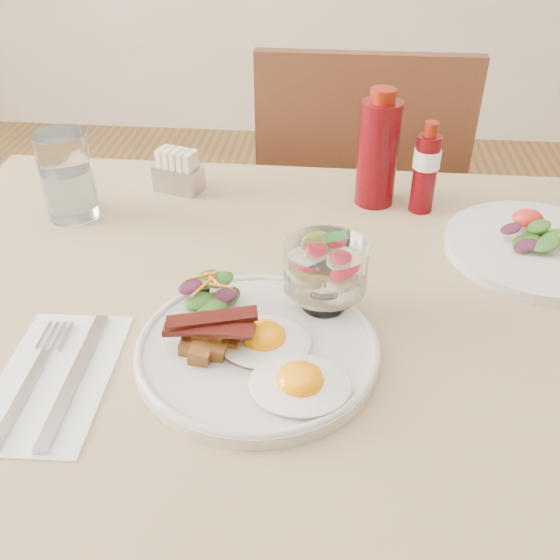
{
  "coord_description": "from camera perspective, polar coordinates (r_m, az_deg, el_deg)",
  "views": [
    {
      "loc": [
        -0.05,
        -0.62,
        1.24
      ],
      "look_at": [
        -0.11,
        -0.02,
        0.82
      ],
      "focal_mm": 40.0,
      "sensor_mm": 36.0,
      "label": 1
    }
  ],
  "objects": [
    {
      "name": "table",
      "position": [
        0.84,
        7.43,
        -8.32
      ],
      "size": [
        1.33,
        0.88,
        0.75
      ],
      "color": "#5A2F1C",
      "rests_on": "ground"
    },
    {
      "name": "ketchup_bottle",
      "position": [
        1.01,
        8.95,
        11.52
      ],
      "size": [
        0.08,
        0.08,
        0.19
      ],
      "rotation": [
        0.0,
        0.0,
        0.33
      ],
      "color": "#4F0409",
      "rests_on": "table"
    },
    {
      "name": "napkin_cutlery",
      "position": [
        0.74,
        -19.85,
        -8.43
      ],
      "size": [
        0.13,
        0.23,
        0.01
      ],
      "rotation": [
        0.0,
        0.0,
        0.04
      ],
      "color": "white",
      "rests_on": "table"
    },
    {
      "name": "main_plate",
      "position": [
        0.72,
        -2.06,
        -6.41
      ],
      "size": [
        0.28,
        0.28,
        0.02
      ],
      "primitive_type": "cylinder",
      "color": "silver",
      "rests_on": "table"
    },
    {
      "name": "sugar_caddy",
      "position": [
        1.08,
        -9.29,
        9.64
      ],
      "size": [
        0.09,
        0.06,
        0.07
      ],
      "rotation": [
        0.0,
        0.0,
        -0.3
      ],
      "color": "#AFAFB4",
      "rests_on": "table"
    },
    {
      "name": "fruit_cup",
      "position": [
        0.74,
        4.18,
        1.16
      ],
      "size": [
        0.1,
        0.1,
        0.1
      ],
      "rotation": [
        0.0,
        0.0,
        -0.09
      ],
      "color": "white",
      "rests_on": "main_plate"
    },
    {
      "name": "side_salad",
      "position": [
        0.77,
        -6.39,
        -1.37
      ],
      "size": [
        0.08,
        0.07,
        0.04
      ],
      "rotation": [
        0.0,
        0.0,
        0.04
      ],
      "color": "#154412",
      "rests_on": "main_plate"
    },
    {
      "name": "chair_far",
      "position": [
        1.46,
        6.81,
        5.6
      ],
      "size": [
        0.42,
        0.42,
        0.93
      ],
      "color": "#5A2F1C",
      "rests_on": "ground"
    },
    {
      "name": "water_glass",
      "position": [
        1.03,
        -18.8,
        8.58
      ],
      "size": [
        0.08,
        0.08,
        0.14
      ],
      "color": "white",
      "rests_on": "table"
    },
    {
      "name": "hot_sauce_bottle",
      "position": [
        1.01,
        13.16,
        9.85
      ],
      "size": [
        0.05,
        0.05,
        0.15
      ],
      "rotation": [
        0.0,
        0.0,
        0.16
      ],
      "color": "#4F0409",
      "rests_on": "table"
    },
    {
      "name": "fried_eggs",
      "position": [
        0.68,
        0.12,
        -7.29
      ],
      "size": [
        0.18,
        0.19,
        0.03
      ],
      "rotation": [
        0.0,
        0.0,
        -0.33
      ],
      "color": "white",
      "rests_on": "main_plate"
    },
    {
      "name": "bacon_potato_pile",
      "position": [
        0.7,
        -6.51,
        -5.16
      ],
      "size": [
        0.11,
        0.06,
        0.04
      ],
      "rotation": [
        0.0,
        0.0,
        -0.4
      ],
      "color": "brown",
      "rests_on": "main_plate"
    },
    {
      "name": "second_plate",
      "position": [
        0.97,
        23.76,
        2.97
      ],
      "size": [
        0.28,
        0.26,
        0.07
      ],
      "rotation": [
        0.0,
        0.0,
        0.22
      ],
      "color": "silver",
      "rests_on": "table"
    }
  ]
}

